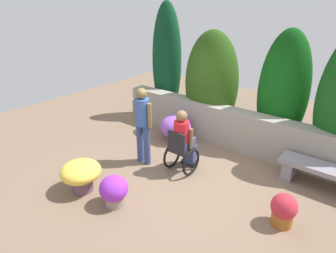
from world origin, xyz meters
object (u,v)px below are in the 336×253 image
(person_in_wheelchair, at_px, (183,143))
(flower_pot_small_foreground, at_px, (176,127))
(person_standing_companion, at_px, (143,121))
(flower_pot_purple_near, at_px, (283,210))
(flower_pot_terracotta_by_wall, at_px, (114,191))
(flower_pot_red_accent, at_px, (81,174))
(stone_bench, at_px, (322,174))

(person_in_wheelchair, height_order, flower_pot_small_foreground, person_in_wheelchair)
(person_standing_companion, relative_size, flower_pot_purple_near, 2.99)
(flower_pot_terracotta_by_wall, bearing_deg, person_standing_companion, 112.85)
(flower_pot_terracotta_by_wall, xyz_separation_m, flower_pot_red_accent, (-0.78, -0.08, 0.06))
(flower_pot_red_accent, xyz_separation_m, flower_pot_small_foreground, (0.11, 2.72, -0.01))
(flower_pot_terracotta_by_wall, bearing_deg, flower_pot_red_accent, -174.02)
(person_in_wheelchair, bearing_deg, stone_bench, 33.87)
(flower_pot_purple_near, bearing_deg, person_standing_companion, 178.85)
(flower_pot_purple_near, bearing_deg, flower_pot_terracotta_by_wall, -151.67)
(person_in_wheelchair, xyz_separation_m, person_standing_companion, (-0.83, -0.26, 0.34))
(stone_bench, relative_size, person_in_wheelchair, 1.14)
(person_standing_companion, distance_m, flower_pot_purple_near, 3.06)
(stone_bench, xyz_separation_m, flower_pot_purple_near, (-0.23, -1.42, -0.02))
(person_in_wheelchair, height_order, flower_pot_terracotta_by_wall, person_in_wheelchair)
(flower_pot_purple_near, height_order, flower_pot_terracotta_by_wall, flower_pot_terracotta_by_wall)
(flower_pot_terracotta_by_wall, distance_m, flower_pot_red_accent, 0.79)
(person_standing_companion, height_order, flower_pot_small_foreground, person_standing_companion)
(flower_pot_small_foreground, bearing_deg, person_standing_companion, -85.50)
(stone_bench, xyz_separation_m, flower_pot_red_accent, (-3.43, -2.80, 0.05))
(flower_pot_purple_near, xyz_separation_m, flower_pot_small_foreground, (-3.09, 1.34, 0.06))
(stone_bench, distance_m, flower_pot_terracotta_by_wall, 3.79)
(person_standing_companion, bearing_deg, flower_pot_terracotta_by_wall, -78.49)
(flower_pot_red_accent, distance_m, flower_pot_small_foreground, 2.73)
(person_standing_companion, relative_size, flower_pot_red_accent, 2.26)
(stone_bench, relative_size, flower_pot_terracotta_by_wall, 2.71)
(person_in_wheelchair, height_order, flower_pot_purple_near, person_in_wheelchair)
(flower_pot_terracotta_by_wall, bearing_deg, person_in_wheelchair, 80.91)
(flower_pot_red_accent, height_order, flower_pot_small_foreground, flower_pot_small_foreground)
(flower_pot_terracotta_by_wall, height_order, flower_pot_red_accent, flower_pot_red_accent)
(person_in_wheelchair, height_order, person_standing_companion, person_standing_companion)
(stone_bench, xyz_separation_m, person_in_wheelchair, (-2.38, -1.10, 0.32))
(person_in_wheelchair, xyz_separation_m, flower_pot_purple_near, (2.15, -0.32, -0.34))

